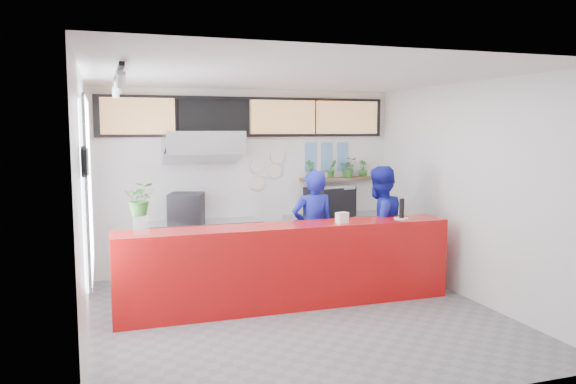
{
  "coord_description": "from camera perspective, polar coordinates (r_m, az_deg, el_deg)",
  "views": [
    {
      "loc": [
        -2.31,
        -6.51,
        2.36
      ],
      "look_at": [
        0.1,
        0.7,
        1.5
      ],
      "focal_mm": 35.0,
      "sensor_mm": 36.0,
      "label": 1
    }
  ],
  "objects": [
    {
      "name": "staff_right",
      "position": [
        8.46,
        9.22,
        -3.52
      ],
      "size": [
        1.06,
        0.94,
        1.81
      ],
      "primitive_type": "imported",
      "rotation": [
        0.0,
        0.0,
        3.48
      ],
      "color": "#161C98",
      "rests_on": "ground"
    },
    {
      "name": "pepper_mill",
      "position": [
        8.01,
        11.48,
        -1.63
      ],
      "size": [
        0.09,
        0.09,
        0.27
      ],
      "primitive_type": "cylinder",
      "rotation": [
        0.0,
        0.0,
        0.34
      ],
      "color": "black",
      "rests_on": "white_plate"
    },
    {
      "name": "herb_b",
      "position": [
        9.7,
        4.49,
        2.38
      ],
      "size": [
        0.18,
        0.15,
        0.31
      ],
      "primitive_type": "imported",
      "rotation": [
        0.0,
        0.0,
        0.09
      ],
      "color": "#2F6E26",
      "rests_on": "herb_shelf"
    },
    {
      "name": "wall_clock_face",
      "position": [
        5.62,
        -19.7,
        2.91
      ],
      "size": [
        0.02,
        0.26,
        0.26
      ],
      "primitive_type": "cylinder",
      "rotation": [
        0.0,
        1.57,
        0.0
      ],
      "color": "white",
      "rests_on": "wall_left"
    },
    {
      "name": "wall_clock_rim",
      "position": [
        5.62,
        -20.01,
        2.9
      ],
      "size": [
        0.05,
        0.3,
        0.3
      ],
      "primitive_type": "cylinder",
      "rotation": [
        0.0,
        1.57,
        0.0
      ],
      "color": "black",
      "rests_on": "wall_left"
    },
    {
      "name": "photo_frame_d",
      "position": [
        9.64,
        2.29,
        2.82
      ],
      "size": [
        0.2,
        0.02,
        0.25
      ],
      "primitive_type": "cube",
      "color": "#598CBF",
      "rests_on": "wall_back"
    },
    {
      "name": "panini_oven",
      "position": [
        8.88,
        -10.29,
        -1.6
      ],
      "size": [
        0.64,
        0.64,
        0.46
      ],
      "primitive_type": "cube",
      "rotation": [
        0.0,
        0.0,
        -0.3
      ],
      "color": "black",
      "rests_on": "prep_bench"
    },
    {
      "name": "cream_band",
      "position": [
        9.3,
        -4.13,
        7.92
      ],
      "size": [
        5.0,
        0.02,
        0.8
      ],
      "primitive_type": "cube",
      "color": "beige",
      "rests_on": "wall_back"
    },
    {
      "name": "herb_c",
      "position": [
        9.83,
        6.18,
        2.52
      ],
      "size": [
        0.39,
        0.37,
        0.34
      ],
      "primitive_type": "imported",
      "rotation": [
        0.0,
        0.0,
        -0.42
      ],
      "color": "#2F6E26",
      "rests_on": "herb_shelf"
    },
    {
      "name": "window_pane",
      "position": [
        6.84,
        -19.73,
        0.54
      ],
      "size": [
        0.04,
        2.2,
        1.9
      ],
      "primitive_type": "cube",
      "color": "silver",
      "rests_on": "wall_left"
    },
    {
      "name": "menu_board_mid_right",
      "position": [
        9.35,
        -0.54,
        7.62
      ],
      "size": [
        1.1,
        0.1,
        0.55
      ],
      "primitive_type": "cube",
      "color": "tan",
      "rests_on": "wall_back"
    },
    {
      "name": "menu_board_far_left",
      "position": [
        8.91,
        -15.0,
        7.46
      ],
      "size": [
        1.1,
        0.1,
        0.55
      ],
      "primitive_type": "cube",
      "color": "tan",
      "rests_on": "wall_back"
    },
    {
      "name": "photo_frame_c",
      "position": [
        9.85,
        5.57,
        4.33
      ],
      "size": [
        0.2,
        0.02,
        0.25
      ],
      "primitive_type": "cube",
      "color": "#598CBF",
      "rests_on": "wall_back"
    },
    {
      "name": "hood_lip",
      "position": [
        8.8,
        -8.6,
        3.71
      ],
      "size": [
        1.2,
        0.69,
        0.31
      ],
      "primitive_type": "cube",
      "rotation": [
        -0.35,
        0.0,
        0.0
      ],
      "color": "#B2B5BA",
      "rests_on": "ceiling"
    },
    {
      "name": "dec_plate_c",
      "position": [
        9.36,
        -3.15,
        0.86
      ],
      "size": [
        0.24,
        0.03,
        0.24
      ],
      "primitive_type": "cylinder",
      "rotation": [
        1.57,
        0.0,
        0.0
      ],
      "color": "silver",
      "rests_on": "wall_back"
    },
    {
      "name": "dec_plate_d",
      "position": [
        9.42,
        -1.11,
        3.66
      ],
      "size": [
        0.24,
        0.03,
        0.24
      ],
      "primitive_type": "cylinder",
      "rotation": [
        1.57,
        0.0,
        0.0
      ],
      "color": "silver",
      "rests_on": "wall_back"
    },
    {
      "name": "wall_back",
      "position": [
        9.34,
        -4.09,
        1.16
      ],
      "size": [
        5.0,
        0.0,
        5.0
      ],
      "primitive_type": "plane",
      "rotation": [
        1.57,
        0.0,
        0.0
      ],
      "color": "white",
      "rests_on": "ground"
    },
    {
      "name": "prep_bench",
      "position": [
        9.04,
        -8.49,
        -5.81
      ],
      "size": [
        1.8,
        0.6,
        0.9
      ],
      "primitive_type": "cube",
      "color": "#B2B5BA",
      "rests_on": "ground"
    },
    {
      "name": "right_bench",
      "position": [
        9.7,
        5.06,
        -4.93
      ],
      "size": [
        1.8,
        0.6,
        0.9
      ],
      "primitive_type": "cube",
      "color": "#B2B5BA",
      "rests_on": "ground"
    },
    {
      "name": "wall_right",
      "position": [
        8.14,
        17.87,
        0.08
      ],
      "size": [
        0.0,
        5.0,
        5.0
      ],
      "primitive_type": "plane",
      "rotation": [
        1.57,
        0.0,
        -1.57
      ],
      "color": "white",
      "rests_on": "ground"
    },
    {
      "name": "photo_frame_a",
      "position": [
        9.62,
        2.29,
        4.31
      ],
      "size": [
        0.2,
        0.02,
        0.25
      ],
      "primitive_type": "cube",
      "color": "#598CBF",
      "rests_on": "wall_back"
    },
    {
      "name": "photo_frame_f",
      "position": [
        9.86,
        5.55,
        2.88
      ],
      "size": [
        0.2,
        0.02,
        0.25
      ],
      "primitive_type": "cube",
      "color": "#598CBF",
      "rests_on": "wall_back"
    },
    {
      "name": "napkin_holder",
      "position": [
        7.57,
        5.51,
        -2.61
      ],
      "size": [
        0.18,
        0.14,
        0.14
      ],
      "primitive_type": "cube",
      "rotation": [
        0.0,
        0.0,
        0.3
      ],
      "color": "white",
      "rests_on": "service_counter"
    },
    {
      "name": "espresso_tray",
      "position": [
        9.5,
        4.27,
        0.53
      ],
      "size": [
        0.77,
        0.59,
        0.06
      ],
      "primitive_type": "cube",
      "rotation": [
        0.0,
        0.0,
        0.15
      ],
      "color": "silver",
      "rests_on": "espresso_machine"
    },
    {
      "name": "dec_plate_a",
      "position": [
        9.33,
        -3.16,
        2.7
      ],
      "size": [
        0.24,
        0.03,
        0.24
      ],
      "primitive_type": "cylinder",
      "rotation": [
        1.57,
        0.0,
        0.0
      ],
      "color": "silver",
      "rests_on": "wall_back"
    },
    {
      "name": "herb_d",
      "position": [
        9.95,
        7.63,
        2.39
      ],
      "size": [
        0.19,
        0.18,
        0.29
      ],
      "primitive_type": "imported",
      "rotation": [
        0.0,
        0.0,
        0.26
      ],
      "color": "#2F6E26",
      "rests_on": "herb_shelf"
    },
    {
      "name": "menu_board_far_right",
      "position": [
        9.77,
        6.01,
        7.54
      ],
      "size": [
        1.1,
        0.1,
        0.55
      ],
      "primitive_type": "cube",
      "color": "tan",
      "rests_on": "wall_back"
    },
    {
      "name": "staff_center",
      "position": [
        8.24,
        2.56,
        -3.9
      ],
      "size": [
        0.65,
        0.43,
        1.76
      ],
      "primitive_type": "imported",
      "rotation": [
        0.0,
        0.0,
        3.13
      ],
      "color": "#161C98",
      "rests_on": "ground"
    },
    {
      "name": "espresso_machine",
      "position": [
        9.53,
        4.26,
        -0.93
      ],
      "size": [
        0.88,
        0.76,
        0.48
      ],
      "primitive_type": "cube",
      "rotation": [
        0.0,
        0.0,
        0.35
      ],
      "color": "black",
      "rests_on": "right_bench"
    },
    {
      "name": "herb_a",
      "position": [
        9.55,
        2.26,
        2.35
      ],
      "size": [
        0.18,
        0.14,
        0.31
      ],
      "primitive_type": "imported",
      "rotation": [
        0.0,
        0.0,
        0.16
      ],
      "color": "#2F6E26",
      "rests_on": "herb_shelf"
    },
    {
      "name": "extraction_hood",
      "position": [
        8.79,
        -8.62,
        5.01
      ],
      "size": [
        1.2,
        0.7,
        0.35
      ],
      "primitive_type": "cube",
      "color": "#B2B5BA",
      "rests_on": "ceiling"
    },
    {
      "name": "photo_frame_e",
      "position": [
        9.75,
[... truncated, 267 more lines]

